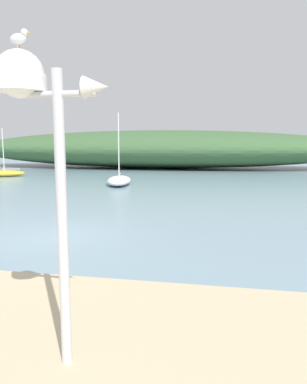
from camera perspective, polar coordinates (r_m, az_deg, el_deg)
The scene contains 6 objects.
ground_plane at distance 11.28m, azimuth -15.87°, elevation -6.66°, with size 120.00×120.00×0.00m, color #7A99A8.
distant_hill at distance 40.55m, azimuth 0.31°, elevation 6.89°, with size 44.66×11.98×4.19m, color #3D6038.
mast_structure at distance 4.19m, azimuth -18.79°, elevation 13.05°, with size 1.27×0.56×3.56m.
seagull_on_radar at distance 4.37m, azimuth -20.73°, elevation 22.14°, with size 0.27×0.12×0.20m.
sailboat_centre_water at distance 32.19m, azimuth -22.75°, elevation 2.80°, with size 3.49×2.41×4.00m.
sailboat_far_left at distance 23.95m, azimuth -5.53°, elevation 1.89°, with size 2.40×4.54×4.73m.
Camera 1 is at (4.94, -9.75, 2.77)m, focal length 33.31 mm.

